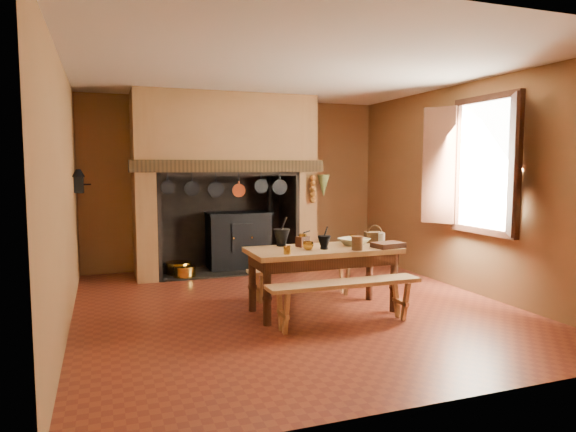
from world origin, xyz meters
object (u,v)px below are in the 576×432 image
at_px(iron_range, 239,240).
at_px(wicker_basket, 374,237).
at_px(work_table, 323,258).
at_px(bench_front, 345,292).
at_px(mixing_bowl, 354,242).
at_px(coffee_grinder, 303,241).

relative_size(iron_range, wicker_basket, 6.05).
height_order(iron_range, work_table, iron_range).
bearing_deg(work_table, wicker_basket, 12.56).
xyz_separation_m(bench_front, mixing_bowl, (0.43, 0.62, 0.44)).
bearing_deg(wicker_basket, work_table, -152.06).
bearing_deg(coffee_grinder, iron_range, 74.43).
bearing_deg(iron_range, bench_front, -85.06).
bearing_deg(work_table, iron_range, 95.94).
bearing_deg(work_table, mixing_bowl, 7.51).
bearing_deg(iron_range, mixing_bowl, -75.29).
bearing_deg(wicker_basket, coffee_grinder, -163.39).
xyz_separation_m(iron_range, bench_front, (0.29, -3.34, -0.13)).
distance_m(work_table, coffee_grinder, 0.31).
bearing_deg(bench_front, coffee_grinder, 105.29).
height_order(bench_front, wicker_basket, wicker_basket).
relative_size(work_table, mixing_bowl, 5.01).
bearing_deg(work_table, coffee_grinder, 142.60).
distance_m(iron_range, wicker_basket, 2.83).
bearing_deg(iron_range, work_table, -84.06).
xyz_separation_m(iron_range, coffee_grinder, (0.09, -2.63, 0.34)).
xyz_separation_m(coffee_grinder, wicker_basket, (0.96, 0.02, -0.00)).
height_order(work_table, mixing_bowl, mixing_bowl).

